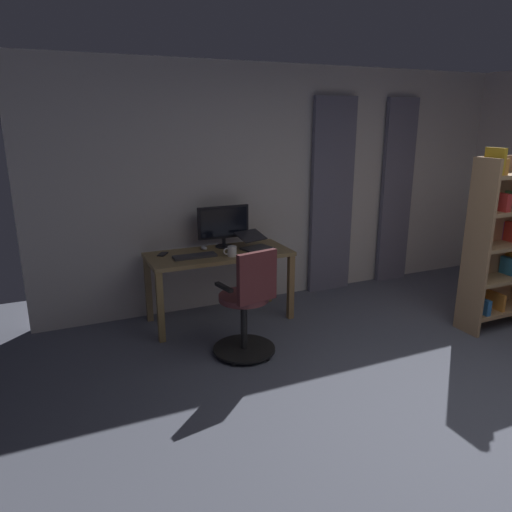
# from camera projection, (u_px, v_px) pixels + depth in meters

# --- Properties ---
(back_room_partition) EXTENTS (5.72, 0.10, 2.61)m
(back_room_partition) POSITION_uv_depth(u_px,v_px,m) (290.00, 185.00, 5.49)
(back_room_partition) COLOR silver
(back_room_partition) RESTS_ON ground
(curtain_left_panel) EXTENTS (0.44, 0.06, 2.28)m
(curtain_left_panel) POSITION_uv_depth(u_px,v_px,m) (396.00, 193.00, 6.00)
(curtain_left_panel) COLOR slate
(curtain_left_panel) RESTS_ON ground
(curtain_right_panel) EXTENTS (0.55, 0.06, 2.28)m
(curtain_right_panel) POSITION_uv_depth(u_px,v_px,m) (332.00, 197.00, 5.63)
(curtain_right_panel) COLOR slate
(curtain_right_panel) RESTS_ON ground
(desk) EXTENTS (1.45, 0.62, 0.73)m
(desk) POSITION_uv_depth(u_px,v_px,m) (219.00, 262.00, 4.86)
(desk) COLOR olive
(desk) RESTS_ON ground
(office_chair) EXTENTS (0.56, 0.56, 0.99)m
(office_chair) POSITION_uv_depth(u_px,v_px,m) (248.00, 307.00, 4.14)
(office_chair) COLOR black
(office_chair) RESTS_ON ground
(computer_monitor) EXTENTS (0.56, 0.18, 0.43)m
(computer_monitor) POSITION_uv_depth(u_px,v_px,m) (223.00, 224.00, 4.98)
(computer_monitor) COLOR black
(computer_monitor) RESTS_ON desk
(computer_keyboard) EXTENTS (0.42, 0.13, 0.02)m
(computer_keyboard) POSITION_uv_depth(u_px,v_px,m) (195.00, 256.00, 4.66)
(computer_keyboard) COLOR #333338
(computer_keyboard) RESTS_ON desk
(laptop) EXTENTS (0.36, 0.39, 0.17)m
(laptop) POSITION_uv_depth(u_px,v_px,m) (255.00, 244.00, 4.96)
(laptop) COLOR #232328
(laptop) RESTS_ON desk
(computer_mouse) EXTENTS (0.06, 0.10, 0.04)m
(computer_mouse) POSITION_uv_depth(u_px,v_px,m) (204.00, 248.00, 4.93)
(computer_mouse) COLOR silver
(computer_mouse) RESTS_ON desk
(cell_phone_face_up) EXTENTS (0.14, 0.16, 0.01)m
(cell_phone_face_up) POSITION_uv_depth(u_px,v_px,m) (163.00, 254.00, 4.76)
(cell_phone_face_up) COLOR black
(cell_phone_face_up) RESTS_ON desk
(mug_coffee) EXTENTS (0.14, 0.09, 0.10)m
(mug_coffee) POSITION_uv_depth(u_px,v_px,m) (232.00, 251.00, 4.69)
(mug_coffee) COLOR white
(mug_coffee) RESTS_ON desk
(bookshelf) EXTENTS (0.77, 0.30, 1.78)m
(bookshelf) POSITION_uv_depth(u_px,v_px,m) (500.00, 243.00, 4.68)
(bookshelf) COLOR tan
(bookshelf) RESTS_ON ground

